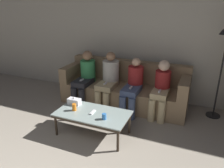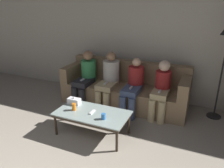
{
  "view_description": "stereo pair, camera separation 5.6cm",
  "coord_description": "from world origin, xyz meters",
  "px_view_note": "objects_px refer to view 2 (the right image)",
  "views": [
    {
      "loc": [
        1.41,
        -0.47,
        2.08
      ],
      "look_at": [
        0.0,
        2.9,
        0.68
      ],
      "focal_mm": 35.0,
      "sensor_mm": 36.0,
      "label": 1
    },
    {
      "loc": [
        1.46,
        -0.45,
        2.08
      ],
      "look_at": [
        0.0,
        2.9,
        0.68
      ],
      "focal_mm": 35.0,
      "sensor_mm": 36.0,
      "label": 2
    }
  ],
  "objects_px": {
    "tissue_box": "(74,101)",
    "seated_person_left_end": "(86,76)",
    "coffee_table": "(92,115)",
    "couch": "(125,89)",
    "cup_near_right": "(74,107)",
    "seated_person_mid_left": "(109,78)",
    "cup_near_left": "(103,116)",
    "game_remote": "(92,112)",
    "seated_person_mid_right": "(134,85)",
    "seated_person_right_end": "(161,88)"
  },
  "relations": [
    {
      "from": "seated_person_right_end",
      "to": "tissue_box",
      "type": "bearing_deg",
      "value": -145.12
    },
    {
      "from": "couch",
      "to": "tissue_box",
      "type": "distance_m",
      "value": 1.27
    },
    {
      "from": "seated_person_mid_left",
      "to": "seated_person_left_end",
      "type": "bearing_deg",
      "value": -178.44
    },
    {
      "from": "cup_near_left",
      "to": "seated_person_mid_left",
      "type": "height_order",
      "value": "seated_person_mid_left"
    },
    {
      "from": "tissue_box",
      "to": "seated_person_left_end",
      "type": "relative_size",
      "value": 0.2
    },
    {
      "from": "cup_near_left",
      "to": "game_remote",
      "type": "bearing_deg",
      "value": 156.0
    },
    {
      "from": "seated_person_mid_left",
      "to": "seated_person_mid_right",
      "type": "distance_m",
      "value": 0.54
    },
    {
      "from": "coffee_table",
      "to": "seated_person_mid_right",
      "type": "bearing_deg",
      "value": 71.99
    },
    {
      "from": "cup_near_left",
      "to": "seated_person_mid_left",
      "type": "relative_size",
      "value": 0.08
    },
    {
      "from": "couch",
      "to": "seated_person_right_end",
      "type": "relative_size",
      "value": 2.45
    },
    {
      "from": "coffee_table",
      "to": "seated_person_left_end",
      "type": "bearing_deg",
      "value": 123.88
    },
    {
      "from": "coffee_table",
      "to": "cup_near_right",
      "type": "height_order",
      "value": "cup_near_right"
    },
    {
      "from": "cup_near_left",
      "to": "seated_person_mid_right",
      "type": "relative_size",
      "value": 0.09
    },
    {
      "from": "coffee_table",
      "to": "cup_near_left",
      "type": "height_order",
      "value": "cup_near_left"
    },
    {
      "from": "coffee_table",
      "to": "seated_person_right_end",
      "type": "bearing_deg",
      "value": 50.88
    },
    {
      "from": "seated_person_mid_left",
      "to": "cup_near_left",
      "type": "bearing_deg",
      "value": -69.67
    },
    {
      "from": "tissue_box",
      "to": "seated_person_mid_right",
      "type": "bearing_deg",
      "value": 48.84
    },
    {
      "from": "seated_person_left_end",
      "to": "coffee_table",
      "type": "bearing_deg",
      "value": -56.12
    },
    {
      "from": "couch",
      "to": "seated_person_right_end",
      "type": "bearing_deg",
      "value": -16.09
    },
    {
      "from": "tissue_box",
      "to": "seated_person_left_end",
      "type": "distance_m",
      "value": 0.97
    },
    {
      "from": "couch",
      "to": "cup_near_right",
      "type": "distance_m",
      "value": 1.42
    },
    {
      "from": "coffee_table",
      "to": "seated_person_left_end",
      "type": "relative_size",
      "value": 1.07
    },
    {
      "from": "cup_near_left",
      "to": "seated_person_left_end",
      "type": "xyz_separation_m",
      "value": [
        -0.98,
        1.19,
        0.15
      ]
    },
    {
      "from": "game_remote",
      "to": "seated_person_mid_right",
      "type": "xyz_separation_m",
      "value": [
        0.34,
        1.06,
        0.15
      ]
    },
    {
      "from": "cup_near_left",
      "to": "seated_person_mid_left",
      "type": "bearing_deg",
      "value": 110.33
    },
    {
      "from": "cup_near_left",
      "to": "seated_person_left_end",
      "type": "height_order",
      "value": "seated_person_left_end"
    },
    {
      "from": "cup_near_right",
      "to": "game_remote",
      "type": "bearing_deg",
      "value": 8.1
    },
    {
      "from": "couch",
      "to": "game_remote",
      "type": "distance_m",
      "value": 1.32
    },
    {
      "from": "cup_near_left",
      "to": "cup_near_right",
      "type": "xyz_separation_m",
      "value": [
        -0.57,
        0.07,
        0.01
      ]
    },
    {
      "from": "seated_person_mid_right",
      "to": "seated_person_right_end",
      "type": "relative_size",
      "value": 0.99
    },
    {
      "from": "couch",
      "to": "seated_person_left_end",
      "type": "distance_m",
      "value": 0.87
    },
    {
      "from": "coffee_table",
      "to": "seated_person_mid_left",
      "type": "xyz_separation_m",
      "value": [
        -0.19,
        1.09,
        0.24
      ]
    },
    {
      "from": "cup_near_right",
      "to": "seated_person_mid_left",
      "type": "xyz_separation_m",
      "value": [
        0.12,
        1.14,
        0.15
      ]
    },
    {
      "from": "tissue_box",
      "to": "coffee_table",
      "type": "bearing_deg",
      "value": -20.06
    },
    {
      "from": "seated_person_mid_left",
      "to": "seated_person_right_end",
      "type": "bearing_deg",
      "value": -0.79
    },
    {
      "from": "cup_near_right",
      "to": "cup_near_left",
      "type": "bearing_deg",
      "value": -7.02
    },
    {
      "from": "coffee_table",
      "to": "seated_person_mid_left",
      "type": "height_order",
      "value": "seated_person_mid_left"
    },
    {
      "from": "tissue_box",
      "to": "seated_person_right_end",
      "type": "distance_m",
      "value": 1.61
    },
    {
      "from": "couch",
      "to": "tissue_box",
      "type": "relative_size",
      "value": 11.81
    },
    {
      "from": "game_remote",
      "to": "seated_person_mid_right",
      "type": "height_order",
      "value": "seated_person_mid_right"
    },
    {
      "from": "tissue_box",
      "to": "seated_person_left_end",
      "type": "bearing_deg",
      "value": 107.22
    },
    {
      "from": "coffee_table",
      "to": "cup_near_left",
      "type": "bearing_deg",
      "value": -24.0
    },
    {
      "from": "couch",
      "to": "seated_person_left_end",
      "type": "bearing_deg",
      "value": -163.93
    },
    {
      "from": "tissue_box",
      "to": "cup_near_left",
      "type": "bearing_deg",
      "value": -21.54
    },
    {
      "from": "tissue_box",
      "to": "cup_near_right",
      "type": "bearing_deg",
      "value": -58.02
    },
    {
      "from": "couch",
      "to": "game_remote",
      "type": "bearing_deg",
      "value": -93.34
    },
    {
      "from": "tissue_box",
      "to": "seated_person_mid_right",
      "type": "distance_m",
      "value": 1.2
    },
    {
      "from": "coffee_table",
      "to": "seated_person_right_end",
      "type": "relative_size",
      "value": 1.11
    },
    {
      "from": "game_remote",
      "to": "seated_person_right_end",
      "type": "xyz_separation_m",
      "value": [
        0.88,
        1.08,
        0.16
      ]
    },
    {
      "from": "game_remote",
      "to": "seated_person_right_end",
      "type": "relative_size",
      "value": 0.14
    }
  ]
}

